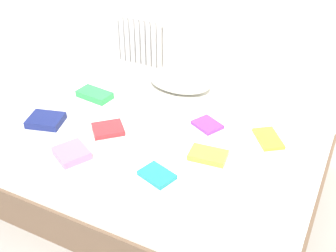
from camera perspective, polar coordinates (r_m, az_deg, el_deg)
name	(u,v)px	position (r m, az deg, el deg)	size (l,w,h in m)	color
ground_plane	(165,186)	(2.95, -0.44, -8.23)	(8.00, 8.00, 0.00)	#9E998E
bed	(165,159)	(2.79, -0.46, -4.48)	(2.00, 1.50, 0.50)	brown
radiator	(138,45)	(3.98, -4.15, 10.96)	(0.50, 0.04, 0.59)	white
pillow	(180,80)	(3.04, 1.60, 6.27)	(0.47, 0.31, 0.14)	white
textbook_pink	(72,153)	(2.45, -13.05, -3.65)	(0.19, 0.17, 0.04)	pink
textbook_teal	(157,175)	(2.26, -1.53, -6.72)	(0.18, 0.13, 0.03)	teal
textbook_lime	(208,155)	(2.40, 5.51, -4.00)	(0.21, 0.13, 0.03)	#8CC638
textbook_yellow	(268,139)	(2.60, 13.56, -1.68)	(0.22, 0.13, 0.02)	yellow
textbook_green	(95,95)	(3.00, -10.01, 4.25)	(0.24, 0.13, 0.05)	green
textbook_purple	(207,125)	(2.66, 5.40, 0.17)	(0.17, 0.14, 0.02)	purple
textbook_navy	(46,120)	(2.78, -16.39, 0.76)	(0.21, 0.18, 0.05)	navy
textbook_red	(108,129)	(2.63, -8.22, -0.43)	(0.19, 0.16, 0.03)	red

